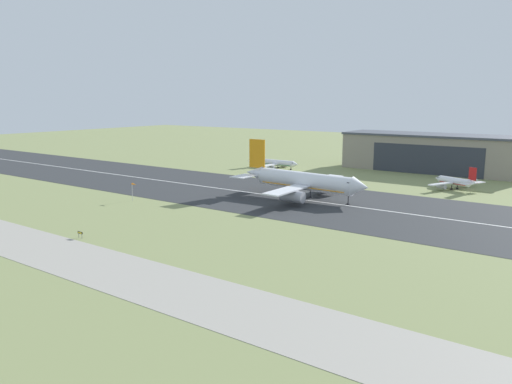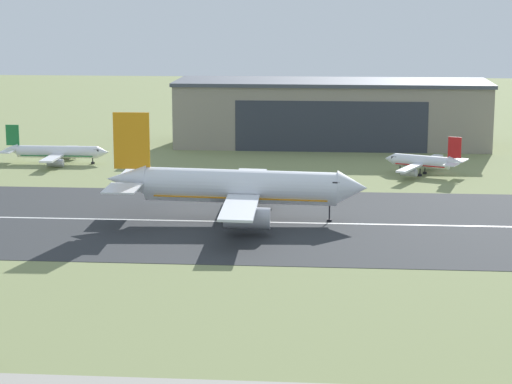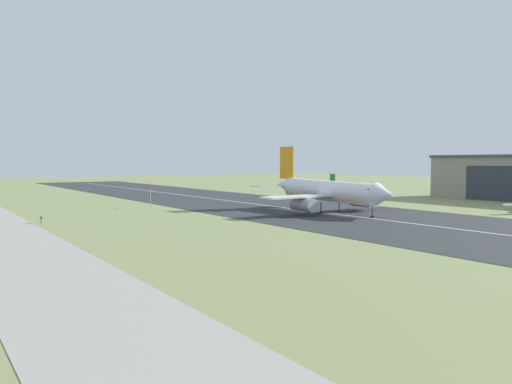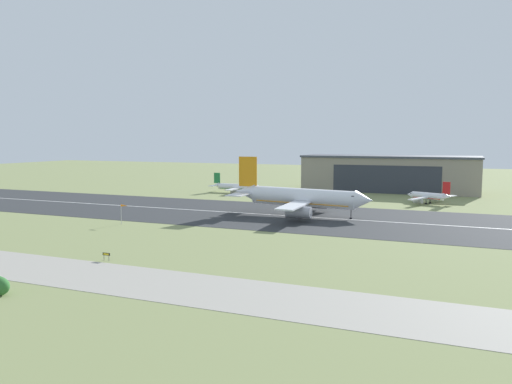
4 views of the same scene
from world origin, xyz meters
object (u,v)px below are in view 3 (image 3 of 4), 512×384
object	(u,v)px
airplane_parked_east	(349,189)
runway_sign	(41,218)
windsock_pole	(151,191)
airplane_landing	(329,192)

from	to	relation	value
airplane_parked_east	runway_sign	xyz separation A→B (m)	(28.05, -123.20, -1.39)
airplane_parked_east	windsock_pole	distance (m)	87.96
windsock_pole	runway_sign	xyz separation A→B (m)	(22.56, -35.45, -3.88)
airplane_landing	windsock_pole	distance (m)	53.16
airplane_landing	airplane_parked_east	distance (m)	71.59
airplane_parked_east	runway_sign	bearing A→B (deg)	-77.17
airplane_landing	airplane_parked_east	bearing A→B (deg)	130.77
airplane_parked_east	windsock_pole	bearing A→B (deg)	-86.42
airplane_parked_east	runway_sign	world-z (taller)	airplane_parked_east
airplane_parked_east	windsock_pole	world-z (taller)	airplane_parked_east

